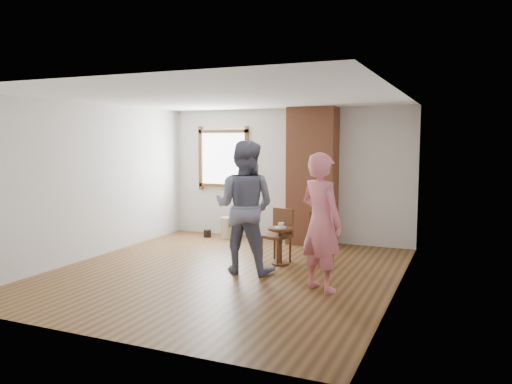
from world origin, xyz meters
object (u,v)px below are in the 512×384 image
stoneware_crock (229,228)px  side_table (280,240)px  man (245,207)px  dining_chair_left (279,232)px  dining_chair_right (321,236)px  person_pink (321,222)px

stoneware_crock → side_table: bearing=-43.5°
side_table → man: bearing=-119.5°
side_table → man: size_ratio=0.30×
stoneware_crock → dining_chair_left: size_ratio=0.49×
dining_chair_left → dining_chair_right: size_ratio=1.02×
stoneware_crock → person_pink: size_ratio=0.23×
person_pink → stoneware_crock: bearing=-16.1°
dining_chair_left → side_table: bearing=-43.5°
person_pink → dining_chair_right: bearing=-45.3°
stoneware_crock → dining_chair_left: dining_chair_left is taller
dining_chair_right → stoneware_crock: bearing=128.9°
dining_chair_left → man: (-0.26, -0.78, 0.50)m
stoneware_crock → dining_chair_left: bearing=-41.9°
side_table → person_pink: (0.97, -1.07, 0.51)m
stoneware_crock → man: bearing=-58.6°
dining_chair_left → person_pink: bearing=-31.3°
dining_chair_right → person_pink: person_pink is taller
stoneware_crock → person_pink: person_pink is taller
dining_chair_left → man: bearing=-90.1°
man → stoneware_crock: bearing=-61.9°
dining_chair_right → person_pink: size_ratio=0.46×
stoneware_crock → dining_chair_right: 2.73m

